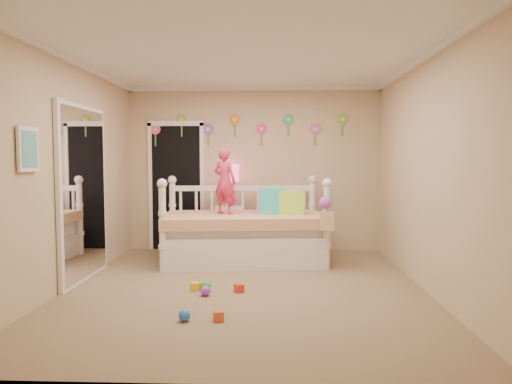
{
  "coord_description": "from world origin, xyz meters",
  "views": [
    {
      "loc": [
        0.32,
        -5.13,
        1.45
      ],
      "look_at": [
        0.1,
        0.6,
        1.05
      ],
      "focal_mm": 32.38,
      "sensor_mm": 36.0,
      "label": 1
    }
  ],
  "objects_px": {
    "table_lamp": "(229,178)",
    "daybed": "(244,219)",
    "child": "(225,181)",
    "nightstand": "(230,229)"
  },
  "relations": [
    {
      "from": "table_lamp",
      "to": "daybed",
      "type": "bearing_deg",
      "value": -68.88
    },
    {
      "from": "child",
      "to": "nightstand",
      "type": "height_order",
      "value": "child"
    },
    {
      "from": "table_lamp",
      "to": "nightstand",
      "type": "bearing_deg",
      "value": 0.0
    },
    {
      "from": "daybed",
      "to": "nightstand",
      "type": "xyz_separation_m",
      "value": [
        -0.28,
        0.72,
        -0.25
      ]
    },
    {
      "from": "nightstand",
      "to": "table_lamp",
      "type": "relative_size",
      "value": 1.11
    },
    {
      "from": "daybed",
      "to": "table_lamp",
      "type": "bearing_deg",
      "value": 105.41
    },
    {
      "from": "child",
      "to": "table_lamp",
      "type": "height_order",
      "value": "child"
    },
    {
      "from": "nightstand",
      "to": "table_lamp",
      "type": "xyz_separation_m",
      "value": [
        -0.0,
        0.0,
        0.8
      ]
    },
    {
      "from": "child",
      "to": "nightstand",
      "type": "bearing_deg",
      "value": -64.95
    },
    {
      "from": "daybed",
      "to": "nightstand",
      "type": "distance_m",
      "value": 0.81
    }
  ]
}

